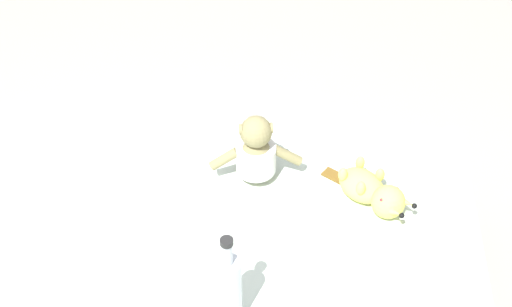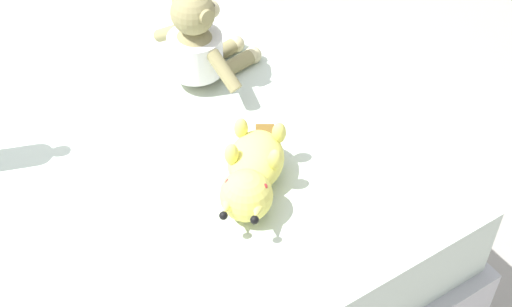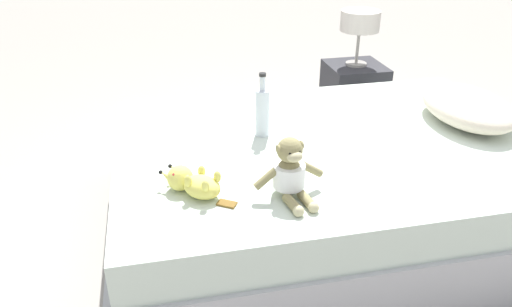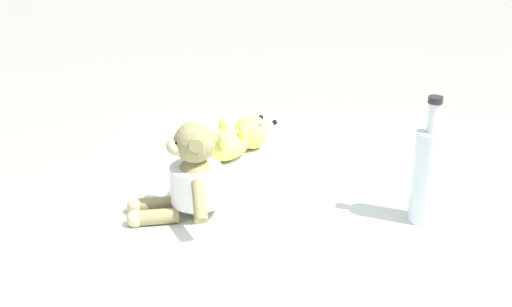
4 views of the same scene
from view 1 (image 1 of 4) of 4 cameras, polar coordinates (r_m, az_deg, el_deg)
plush_monkey at (r=2.19m, az=-0.02°, el=0.12°), size 0.24×0.29×0.24m
plush_yellow_creature at (r=2.16m, az=9.17°, el=-2.98°), size 0.26×0.28×0.10m
glass_bottle at (r=1.81m, az=-2.17°, el=-10.65°), size 0.07×0.07×0.30m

